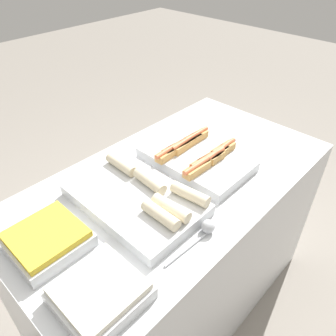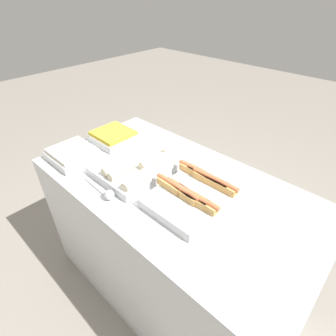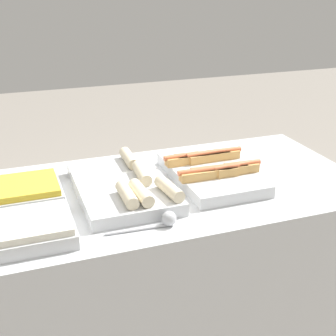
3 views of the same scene
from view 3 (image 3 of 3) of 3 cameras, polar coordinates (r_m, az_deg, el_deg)
The scene contains 6 objects.
counter at distance 2.18m, azimuth 0.99°, elevation -13.31°, with size 1.55×0.83×0.94m.
tray_hotdogs at distance 1.98m, azimuth 5.29°, elevation -0.37°, with size 0.36×0.50×0.10m.
tray_wraps at distance 1.85m, azimuth -5.26°, elevation -2.22°, with size 0.35×0.54×0.10m.
tray_side_front at distance 1.61m, azimuth -15.98°, elevation -7.17°, with size 0.25×0.24×0.07m.
tray_side_back at distance 1.87m, azimuth -16.79°, elevation -2.79°, with size 0.25×0.24×0.07m.
serving_spoon_near at distance 1.62m, azimuth -0.38°, elevation -6.35°, with size 0.25×0.05×0.05m.
Camera 3 is at (-0.63, -1.64, 1.75)m, focal length 50.00 mm.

